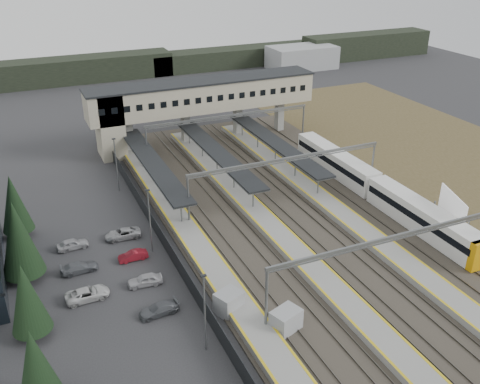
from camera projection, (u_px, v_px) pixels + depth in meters
name	position (u px, v px, depth m)	size (l,w,h in m)	color
ground	(249.00, 281.00, 57.74)	(220.00, 220.00, 0.00)	#2B2B2D
conifer_row	(29.00, 320.00, 44.45)	(4.42, 49.82, 9.50)	black
car_park	(139.00, 352.00, 47.09)	(10.61, 44.62, 1.29)	#9D9EA2
lampposts	(173.00, 257.00, 53.96)	(0.50, 53.25, 8.07)	slate
fence	(177.00, 263.00, 59.05)	(0.08, 90.00, 2.00)	#26282B
relay_cabin_near	(286.00, 321.00, 50.06)	(3.23, 2.79, 2.26)	#96999B
relay_cabin_far	(229.00, 303.00, 52.50)	(3.09, 2.86, 2.27)	#96999B
rail_corridor	(302.00, 238.00, 65.12)	(34.00, 90.00, 0.92)	#363228
canopies	(217.00, 152.00, 80.76)	(23.10, 30.00, 3.28)	black
footbridge	(188.00, 100.00, 91.59)	(40.40, 6.40, 11.20)	#AAA489
gantries	(333.00, 200.00, 61.94)	(28.40, 62.28, 7.17)	slate
train	(376.00, 188.00, 73.96)	(2.77, 38.56, 3.49)	white
billboard	(452.00, 208.00, 64.49)	(2.23, 6.35, 5.76)	slate
treeline_far	(185.00, 62.00, 140.96)	(170.00, 19.00, 7.00)	black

